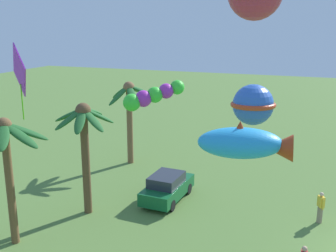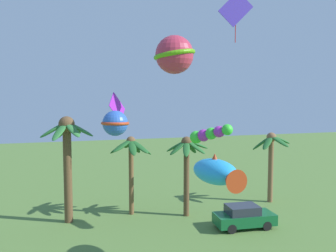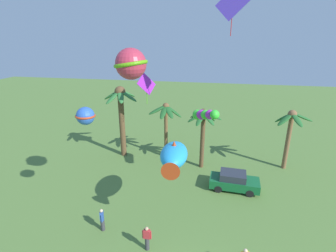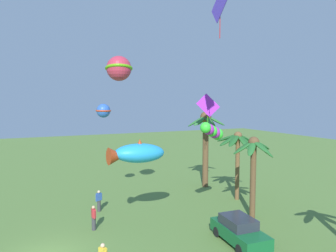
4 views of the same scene
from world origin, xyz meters
The scene contains 11 objects.
palm_tree_0 centered at (7.58, 14.85, 4.21)m, with size 3.35×3.47×5.70m.
palm_tree_1 centered at (-0.12, 13.65, 4.28)m, with size 3.13×3.08×5.76m.
palm_tree_2 centered at (-3.84, 15.12, 4.47)m, with size 3.23×3.57×5.73m.
palm_tree_3 centered at (-8.28, 14.73, 5.18)m, with size 3.63×3.51×7.27m.
parked_car_0 centered at (2.70, 10.33, 0.75)m, with size 4.00×1.95×1.51m.
kite_tube_0 centered at (0.08, 10.11, 6.29)m, with size 2.05×2.45×1.33m.
kite_diamond_1 centered at (1.50, 9.62, 13.75)m, with size 2.19×0.30×3.07m.
kite_ball_2 centered at (-6.49, 4.58, 7.50)m, with size 1.63×1.63×1.05m.
kite_fish_3 centered at (-1.48, 5.53, 4.96)m, with size 1.90×3.84×1.57m.
kite_ball_4 centered at (-3.78, 5.09, 10.43)m, with size 2.26×2.26×1.69m.
kite_diamond_5 centered at (-5.13, 13.00, 7.86)m, with size 1.28×1.57×2.76m.
Camera 2 is at (-8.58, -9.94, 8.61)m, focal length 37.95 mm.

